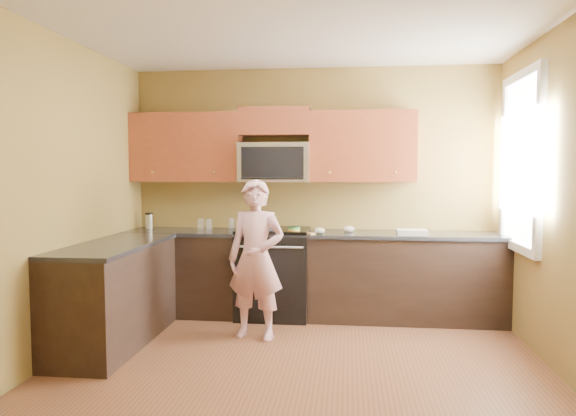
# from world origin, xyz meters

# --- Properties ---
(floor) EXTENTS (4.00, 4.00, 0.00)m
(floor) POSITION_xyz_m (0.00, 0.00, 0.00)
(floor) COLOR brown
(floor) RESTS_ON ground
(ceiling) EXTENTS (4.00, 4.00, 0.00)m
(ceiling) POSITION_xyz_m (0.00, 0.00, 2.70)
(ceiling) COLOR white
(ceiling) RESTS_ON ground
(wall_back) EXTENTS (4.00, 0.00, 4.00)m
(wall_back) POSITION_xyz_m (0.00, 2.00, 1.35)
(wall_back) COLOR brown
(wall_back) RESTS_ON ground
(wall_front) EXTENTS (4.00, 0.00, 4.00)m
(wall_front) POSITION_xyz_m (0.00, -2.00, 1.35)
(wall_front) COLOR brown
(wall_front) RESTS_ON ground
(wall_left) EXTENTS (0.00, 4.00, 4.00)m
(wall_left) POSITION_xyz_m (-2.00, 0.00, 1.35)
(wall_left) COLOR brown
(wall_left) RESTS_ON ground
(cabinet_back_run) EXTENTS (4.00, 0.60, 0.88)m
(cabinet_back_run) POSITION_xyz_m (0.00, 1.70, 0.44)
(cabinet_back_run) COLOR black
(cabinet_back_run) RESTS_ON floor
(cabinet_left_run) EXTENTS (0.60, 1.60, 0.88)m
(cabinet_left_run) POSITION_xyz_m (-1.70, 0.60, 0.44)
(cabinet_left_run) COLOR black
(cabinet_left_run) RESTS_ON floor
(countertop_back) EXTENTS (4.00, 0.62, 0.04)m
(countertop_back) POSITION_xyz_m (0.00, 1.69, 0.90)
(countertop_back) COLOR black
(countertop_back) RESTS_ON cabinet_back_run
(countertop_left) EXTENTS (0.62, 1.60, 0.04)m
(countertop_left) POSITION_xyz_m (-1.69, 0.60, 0.90)
(countertop_left) COLOR black
(countertop_left) RESTS_ON cabinet_left_run
(stove) EXTENTS (0.76, 0.65, 0.95)m
(stove) POSITION_xyz_m (-0.40, 1.68, 0.47)
(stove) COLOR black
(stove) RESTS_ON floor
(microwave) EXTENTS (0.76, 0.40, 0.42)m
(microwave) POSITION_xyz_m (-0.40, 1.80, 1.45)
(microwave) COLOR silver
(microwave) RESTS_ON wall_back
(upper_cab_left) EXTENTS (1.22, 0.33, 0.75)m
(upper_cab_left) POSITION_xyz_m (-1.39, 1.83, 1.45)
(upper_cab_left) COLOR brown
(upper_cab_left) RESTS_ON wall_back
(upper_cab_right) EXTENTS (1.12, 0.33, 0.75)m
(upper_cab_right) POSITION_xyz_m (0.54, 1.83, 1.45)
(upper_cab_right) COLOR brown
(upper_cab_right) RESTS_ON wall_back
(upper_cab_over_mw) EXTENTS (0.76, 0.33, 0.30)m
(upper_cab_over_mw) POSITION_xyz_m (-0.40, 1.83, 2.10)
(upper_cab_over_mw) COLOR brown
(upper_cab_over_mw) RESTS_ON wall_back
(window) EXTENTS (0.06, 1.06, 1.66)m
(window) POSITION_xyz_m (1.98, 1.20, 1.65)
(window) COLOR white
(window) RESTS_ON wall_right
(woman) EXTENTS (0.60, 0.45, 1.49)m
(woman) POSITION_xyz_m (-0.46, 0.93, 0.74)
(woman) COLOR #DC6E86
(woman) RESTS_ON floor
(frying_pan) EXTENTS (0.39, 0.52, 0.06)m
(frying_pan) POSITION_xyz_m (-0.50, 1.50, 0.95)
(frying_pan) COLOR black
(frying_pan) RESTS_ON stove
(butter_tub) EXTENTS (0.13, 0.13, 0.09)m
(butter_tub) POSITION_xyz_m (-0.16, 1.52, 0.92)
(butter_tub) COLOR yellow
(butter_tub) RESTS_ON countertop_back
(toast_slice) EXTENTS (0.14, 0.14, 0.01)m
(toast_slice) POSITION_xyz_m (-0.01, 1.47, 0.93)
(toast_slice) COLOR #B27F47
(toast_slice) RESTS_ON countertop_back
(napkin_a) EXTENTS (0.15, 0.15, 0.06)m
(napkin_a) POSITION_xyz_m (0.10, 1.54, 0.95)
(napkin_a) COLOR silver
(napkin_a) RESTS_ON countertop_back
(napkin_b) EXTENTS (0.15, 0.16, 0.07)m
(napkin_b) POSITION_xyz_m (0.40, 1.69, 0.95)
(napkin_b) COLOR silver
(napkin_b) RESTS_ON countertop_back
(dish_towel) EXTENTS (0.30, 0.24, 0.05)m
(dish_towel) POSITION_xyz_m (1.04, 1.57, 0.95)
(dish_towel) COLOR silver
(dish_towel) RESTS_ON countertop_back
(travel_mug) EXTENTS (0.11, 0.11, 0.18)m
(travel_mug) POSITION_xyz_m (-1.84, 1.81, 0.92)
(travel_mug) COLOR silver
(travel_mug) RESTS_ON countertop_back
(glass_a) EXTENTS (0.09, 0.09, 0.12)m
(glass_a) POSITION_xyz_m (-1.24, 1.80, 0.98)
(glass_a) COLOR silver
(glass_a) RESTS_ON countertop_back
(glass_b) EXTENTS (0.07, 0.07, 0.12)m
(glass_b) POSITION_xyz_m (-0.91, 1.91, 0.98)
(glass_b) COLOR silver
(glass_b) RESTS_ON countertop_back
(glass_c) EXTENTS (0.08, 0.08, 0.12)m
(glass_c) POSITION_xyz_m (-1.13, 1.76, 0.98)
(glass_c) COLOR silver
(glass_c) RESTS_ON countertop_back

